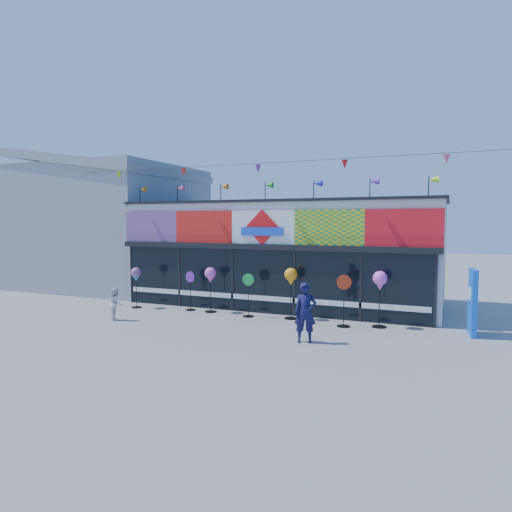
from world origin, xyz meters
The scene contains 13 objects.
ground centered at (0.00, 0.00, 0.00)m, with size 80.00×80.00×0.00m, color gray.
kite_shop centered at (0.00, 5.94, 2.05)m, with size 16.00×5.70×5.31m.
neighbour_building centered at (-10.00, 7.00, 3.20)m, with size 8.18×7.20×6.87m.
blue_sign centered at (6.82, 2.87, 0.97)m, with size 0.23×0.98×1.93m.
spinner_0 centered at (-4.85, 2.47, 1.24)m, with size 0.39×0.39×1.55m.
spinner_1 centered at (-2.67, 2.84, 0.77)m, with size 0.41×0.37×1.45m.
spinner_2 centered at (-1.81, 2.83, 1.31)m, with size 0.42×0.42×1.64m.
spinner_3 centered at (-0.21, 2.63, 0.80)m, with size 0.42×0.39×1.51m.
spinner_4 centered at (1.26, 2.88, 1.39)m, with size 0.44×0.44×1.74m.
spinner_5 centered at (3.16, 2.43, 0.87)m, with size 0.46×0.42×1.64m.
spinner_6 centered at (4.20, 2.80, 1.41)m, with size 0.45×0.45×1.77m.
adult_man centered at (2.60, 0.17, 0.82)m, with size 0.60×0.39×1.64m, color #13133C.
child centered at (-4.10, 0.42, 0.54)m, with size 0.53×0.30×1.09m, color silver.
Camera 1 is at (6.21, -11.62, 3.28)m, focal length 32.00 mm.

